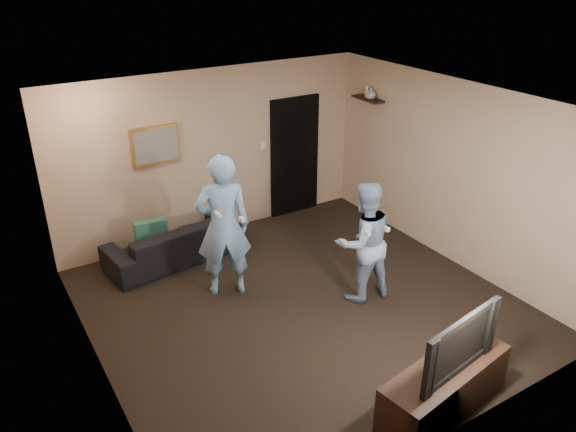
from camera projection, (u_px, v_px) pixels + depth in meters
ground at (302, 305)px, 7.20m from camera, size 5.00×5.00×0.00m
ceiling at (304, 105)px, 6.08m from camera, size 5.00×5.00×0.04m
wall_back at (214, 154)px, 8.56m from camera, size 5.00×0.04×2.60m
wall_front at (465, 321)px, 4.72m from camera, size 5.00×0.04×2.60m
wall_left at (88, 271)px, 5.46m from camera, size 0.04×5.00×2.60m
wall_right at (453, 173)px, 7.83m from camera, size 0.04×5.00×2.60m
sofa at (174, 242)px, 8.15m from camera, size 2.05×1.01×0.57m
throw_pillow at (151, 235)px, 7.91m from camera, size 0.46×0.19×0.45m
painting_frame at (155, 146)px, 7.99m from camera, size 0.72×0.05×0.57m
painting_canvas at (156, 146)px, 7.97m from camera, size 0.62×0.01×0.47m
doorway at (295, 157)px, 9.36m from camera, size 0.90×0.06×2.00m
light_switch at (263, 145)px, 8.95m from camera, size 0.08×0.02×0.12m
wall_shelf at (368, 99)px, 8.86m from camera, size 0.20×0.60×0.03m
shelf_vase at (371, 93)px, 8.77m from camera, size 0.19×0.19×0.17m
shelf_figurine at (367, 92)px, 8.85m from camera, size 0.06×0.06×0.18m
tv_console at (444, 388)px, 5.48m from camera, size 1.56×0.71×0.54m
television at (452, 340)px, 5.23m from camera, size 1.10×0.31×0.63m
wii_player_left at (223, 226)px, 7.09m from camera, size 0.81×0.66×1.92m
wii_player_right at (363, 242)px, 7.05m from camera, size 0.85×0.70×1.60m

